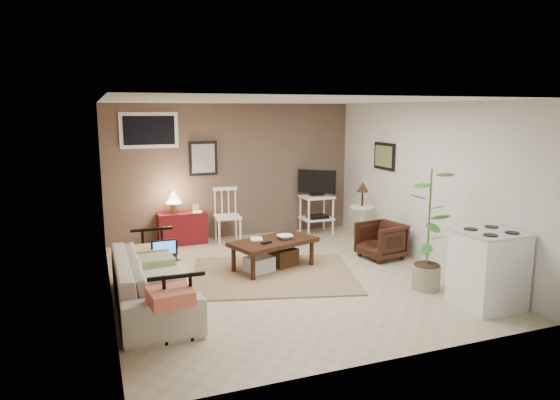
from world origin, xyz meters
name	(u,v)px	position (x,y,z in m)	size (l,w,h in m)	color
floor	(283,278)	(0.00, 0.00, 0.00)	(5.00, 5.00, 0.00)	#C1B293
art_back	(203,158)	(-0.55, 2.48, 1.45)	(0.50, 0.03, 0.60)	black
art_right	(384,156)	(2.23, 1.05, 1.52)	(0.03, 0.60, 0.45)	black
window	(149,130)	(-1.45, 2.48, 1.95)	(0.96, 0.03, 0.60)	white
rug	(273,275)	(-0.10, 0.13, 0.01)	(2.23, 1.79, 0.02)	#9C835B
coffee_table	(273,252)	(-0.01, 0.39, 0.26)	(1.37, 0.99, 0.47)	#38190F
sofa	(152,273)	(-1.80, -0.43, 0.41)	(2.11, 0.62, 0.83)	beige
sofa_pillows	(159,271)	(-1.75, -0.67, 0.51)	(0.41, 2.01, 0.14)	beige
sofa_end_rails	(163,277)	(-1.68, -0.43, 0.36)	(0.57, 2.11, 0.71)	black
laptop	(165,253)	(-1.60, -0.06, 0.53)	(0.32, 0.24, 0.22)	black
red_console	(182,225)	(-1.00, 2.30, 0.33)	(0.82, 0.36, 0.95)	maroon
spindle_chair	(227,217)	(-0.22, 2.14, 0.44)	(0.45, 0.45, 0.95)	white
tv_stand	(317,200)	(1.49, 2.13, 0.63)	(0.59, 0.49, 1.20)	white
side_table	(362,205)	(1.94, 1.24, 0.67)	(0.40, 0.40, 1.08)	white
armchair	(381,239)	(1.76, 0.33, 0.31)	(0.60, 0.57, 0.62)	black
potted_plant	(429,225)	(1.56, -1.07, 0.85)	(0.40, 0.40, 1.59)	gray
stove	(488,269)	(1.88, -1.79, 0.46)	(0.70, 0.65, 0.92)	white
bowl	(285,231)	(0.18, 0.39, 0.56)	(0.23, 0.06, 0.23)	#38190F
book_table	(250,232)	(-0.31, 0.51, 0.56)	(0.17, 0.02, 0.23)	#38190F
book_console	(193,207)	(-0.80, 2.23, 0.65)	(0.16, 0.02, 0.21)	#38190F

